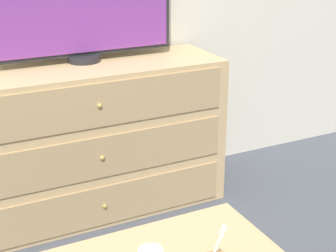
% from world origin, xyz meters
% --- Properties ---
extents(ground_plane, '(12.00, 12.00, 0.00)m').
position_xyz_m(ground_plane, '(0.00, 0.00, 0.00)').
color(ground_plane, '#474C56').
extents(dresser, '(1.44, 0.48, 0.81)m').
position_xyz_m(dresser, '(0.11, -0.26, 0.41)').
color(dresser, tan).
rests_on(dresser, ground_plane).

